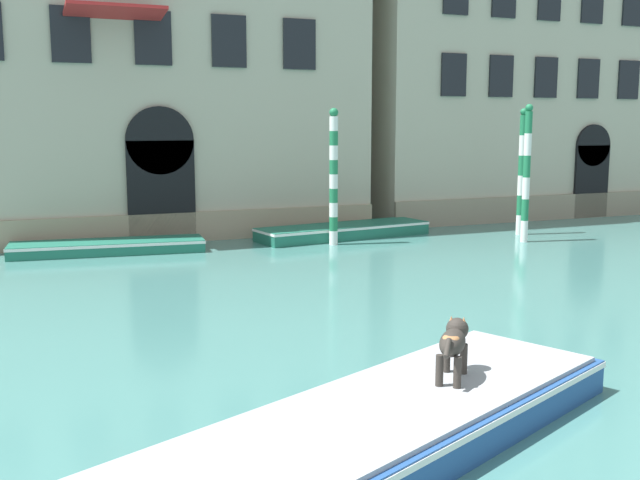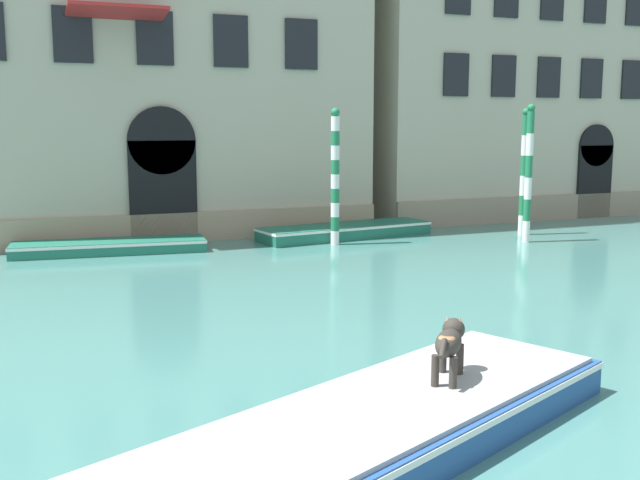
{
  "view_description": "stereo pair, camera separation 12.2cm",
  "coord_description": "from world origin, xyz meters",
  "px_view_note": "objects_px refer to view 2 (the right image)",
  "views": [
    {
      "loc": [
        0.15,
        -0.93,
        3.86
      ],
      "look_at": [
        6.71,
        14.86,
        1.2
      ],
      "focal_mm": 42.0,
      "sensor_mm": 36.0,
      "label": 1
    },
    {
      "loc": [
        0.26,
        -0.98,
        3.86
      ],
      "look_at": [
        6.71,
        14.86,
        1.2
      ],
      "focal_mm": 42.0,
      "sensor_mm": 36.0,
      "label": 2
    }
  ],
  "objects_px": {
    "boat_foreground": "(333,445)",
    "mooring_pole_3": "(529,173)",
    "boat_moored_far": "(345,231)",
    "dog_on_deck": "(449,342)",
    "boat_moored_near_palazzo": "(110,246)",
    "mooring_pole_0": "(335,177)",
    "mooring_pole_1": "(524,172)"
  },
  "relations": [
    {
      "from": "boat_foreground",
      "to": "boat_moored_far",
      "type": "xyz_separation_m",
      "value": [
        7.22,
        15.83,
        -0.05
      ]
    },
    {
      "from": "boat_foreground",
      "to": "mooring_pole_1",
      "type": "distance_m",
      "value": 19.42
    },
    {
      "from": "mooring_pole_0",
      "to": "mooring_pole_3",
      "type": "height_order",
      "value": "mooring_pole_3"
    },
    {
      "from": "dog_on_deck",
      "to": "boat_moored_far",
      "type": "bearing_deg",
      "value": 21.92
    },
    {
      "from": "mooring_pole_1",
      "to": "mooring_pole_3",
      "type": "distance_m",
      "value": 1.67
    },
    {
      "from": "boat_foreground",
      "to": "dog_on_deck",
      "type": "distance_m",
      "value": 2.3
    },
    {
      "from": "boat_moored_near_palazzo",
      "to": "mooring_pole_3",
      "type": "xyz_separation_m",
      "value": [
        12.96,
        -3.03,
        2.06
      ]
    },
    {
      "from": "dog_on_deck",
      "to": "mooring_pole_3",
      "type": "height_order",
      "value": "mooring_pole_3"
    },
    {
      "from": "mooring_pole_1",
      "to": "mooring_pole_3",
      "type": "relative_size",
      "value": 0.98
    },
    {
      "from": "boat_foreground",
      "to": "mooring_pole_3",
      "type": "bearing_deg",
      "value": 22.38
    },
    {
      "from": "dog_on_deck",
      "to": "boat_foreground",
      "type": "bearing_deg",
      "value": 153.59
    },
    {
      "from": "boat_moored_far",
      "to": "mooring_pole_0",
      "type": "bearing_deg",
      "value": -134.23
    },
    {
      "from": "mooring_pole_0",
      "to": "mooring_pole_1",
      "type": "bearing_deg",
      "value": -3.82
    },
    {
      "from": "mooring_pole_0",
      "to": "mooring_pole_3",
      "type": "bearing_deg",
      "value": -17.22
    },
    {
      "from": "boat_foreground",
      "to": "boat_moored_far",
      "type": "bearing_deg",
      "value": 42.06
    },
    {
      "from": "boat_moored_far",
      "to": "mooring_pole_0",
      "type": "height_order",
      "value": "mooring_pole_0"
    },
    {
      "from": "boat_foreground",
      "to": "boat_moored_near_palazzo",
      "type": "distance_m",
      "value": 15.73
    },
    {
      "from": "mooring_pole_1",
      "to": "boat_foreground",
      "type": "bearing_deg",
      "value": -133.15
    },
    {
      "from": "boat_moored_near_palazzo",
      "to": "boat_moored_far",
      "type": "distance_m",
      "value": 7.84
    },
    {
      "from": "mooring_pole_0",
      "to": "dog_on_deck",
      "type": "bearing_deg",
      "value": -107.29
    },
    {
      "from": "boat_moored_near_palazzo",
      "to": "mooring_pole_1",
      "type": "relative_size",
      "value": 1.32
    },
    {
      "from": "dog_on_deck",
      "to": "boat_moored_near_palazzo",
      "type": "relative_size",
      "value": 0.16
    },
    {
      "from": "boat_foreground",
      "to": "boat_moored_far",
      "type": "height_order",
      "value": "boat_foreground"
    },
    {
      "from": "boat_moored_near_palazzo",
      "to": "mooring_pole_0",
      "type": "xyz_separation_m",
      "value": [
        6.91,
        -1.15,
        2.0
      ]
    },
    {
      "from": "mooring_pole_1",
      "to": "mooring_pole_3",
      "type": "bearing_deg",
      "value": -122.04
    },
    {
      "from": "boat_moored_near_palazzo",
      "to": "boat_foreground",
      "type": "bearing_deg",
      "value": -81.43
    },
    {
      "from": "boat_foreground",
      "to": "mooring_pole_1",
      "type": "height_order",
      "value": "mooring_pole_1"
    },
    {
      "from": "mooring_pole_0",
      "to": "mooring_pole_1",
      "type": "relative_size",
      "value": 0.99
    },
    {
      "from": "boat_moored_far",
      "to": "mooring_pole_1",
      "type": "distance_m",
      "value": 6.55
    },
    {
      "from": "boat_foreground",
      "to": "boat_moored_near_palazzo",
      "type": "relative_size",
      "value": 1.57
    },
    {
      "from": "boat_moored_near_palazzo",
      "to": "dog_on_deck",
      "type": "bearing_deg",
      "value": -73.65
    },
    {
      "from": "boat_foreground",
      "to": "boat_moored_near_palazzo",
      "type": "xyz_separation_m",
      "value": [
        -0.63,
        15.71,
        -0.08
      ]
    }
  ]
}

